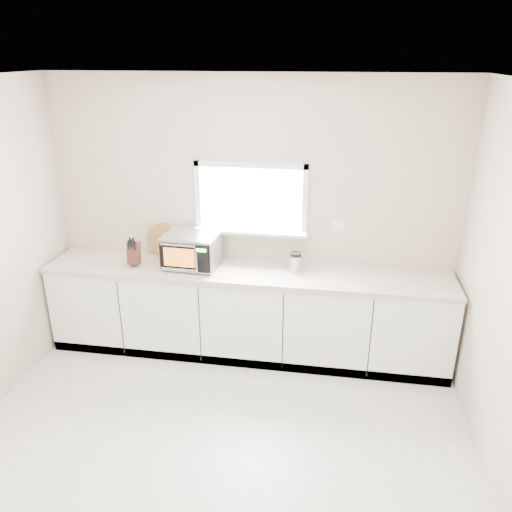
# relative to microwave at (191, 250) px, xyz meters

# --- Properties ---
(ground) EXTENTS (4.00, 4.00, 0.00)m
(ground) POSITION_rel_microwave_xyz_m (0.53, -1.69, -1.09)
(ground) COLOR beige
(ground) RESTS_ON ground
(back_wall) EXTENTS (4.00, 0.17, 2.70)m
(back_wall) POSITION_rel_microwave_xyz_m (0.53, 0.31, 0.27)
(back_wall) COLOR #BEB497
(back_wall) RESTS_ON ground
(cabinets) EXTENTS (3.92, 0.60, 0.88)m
(cabinets) POSITION_rel_microwave_xyz_m (0.53, 0.01, -0.65)
(cabinets) COLOR white
(cabinets) RESTS_ON ground
(countertop) EXTENTS (3.92, 0.64, 0.04)m
(countertop) POSITION_rel_microwave_xyz_m (0.53, 0.00, -0.19)
(countertop) COLOR beige
(countertop) RESTS_ON cabinets
(microwave) EXTENTS (0.53, 0.45, 0.33)m
(microwave) POSITION_rel_microwave_xyz_m (0.00, 0.00, 0.00)
(microwave) COLOR black
(microwave) RESTS_ON countertop
(knife_block) EXTENTS (0.13, 0.22, 0.30)m
(knife_block) POSITION_rel_microwave_xyz_m (-0.57, -0.05, -0.04)
(knife_block) COLOR #462319
(knife_block) RESTS_ON countertop
(cutting_board) EXTENTS (0.33, 0.08, 0.33)m
(cutting_board) POSITION_rel_microwave_xyz_m (-0.38, 0.25, -0.01)
(cutting_board) COLOR #A78140
(cutting_board) RESTS_ON countertop
(coffee_grinder) EXTENTS (0.14, 0.14, 0.19)m
(coffee_grinder) POSITION_rel_microwave_xyz_m (1.00, 0.05, -0.08)
(coffee_grinder) COLOR #B6B9BE
(coffee_grinder) RESTS_ON countertop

